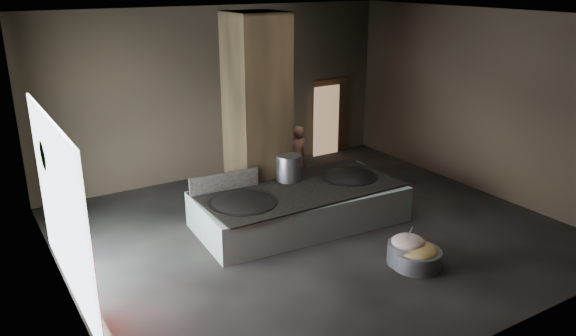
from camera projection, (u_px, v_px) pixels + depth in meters
floor at (313, 233)px, 12.12m from camera, size 10.00×9.00×0.10m
ceiling at (317, 13)px, 10.61m from camera, size 10.00×9.00×0.10m
back_wall at (219, 92)px, 15.02m from camera, size 10.00×0.10×4.50m
front_wall at (502, 205)px, 7.71m from camera, size 10.00×0.10×4.50m
left_wall at (51, 175)px, 8.85m from camera, size 0.10×9.00×4.50m
right_wall at (484, 102)px, 13.87m from camera, size 0.10×9.00×4.50m
pillar at (257, 114)px, 12.74m from camera, size 1.20×1.20×4.50m
hearth_platform at (300, 207)px, 12.38m from camera, size 4.65×2.45×0.79m
platform_cap at (300, 189)px, 12.24m from camera, size 4.42×2.12×0.03m
wok_left at (242, 206)px, 11.50m from camera, size 1.43×1.43×0.39m
wok_left_rim at (242, 203)px, 11.48m from camera, size 1.45×1.45×0.05m
wok_right at (348, 180)px, 12.98m from camera, size 1.33×1.33×0.37m
wok_right_rim at (348, 177)px, 12.95m from camera, size 1.36×1.36×0.05m
stock_pot at (289, 168)px, 12.61m from camera, size 0.55×0.55×0.59m
splash_guard at (224, 182)px, 12.05m from camera, size 1.57×0.16×0.39m
cook at (297, 157)px, 14.27m from camera, size 0.63×0.42×1.66m
veg_basin at (417, 258)px, 10.60m from camera, size 1.06×1.06×0.34m
veg_fill at (417, 250)px, 10.54m from camera, size 0.76×0.76×0.23m
ladle at (407, 239)px, 10.52m from camera, size 0.12×0.36×0.65m
meat_basin at (407, 253)px, 10.70m from camera, size 1.00×1.00×0.42m
meat_fill at (408, 242)px, 10.62m from camera, size 0.63×0.63×0.24m
doorway_near at (261, 128)px, 15.91m from camera, size 1.18×0.08×2.38m
doorway_near_glow at (263, 131)px, 15.84m from camera, size 0.88×0.04×2.08m
doorway_far at (330, 118)px, 17.10m from camera, size 1.18×0.08×2.38m
doorway_far_glow at (326, 121)px, 16.93m from camera, size 0.90×0.04×2.12m
left_opening at (61, 207)px, 9.28m from camera, size 0.04×4.20×3.10m
pavilion_sliver at (89, 281)px, 8.51m from camera, size 0.05×0.90×1.70m
tree_silhouette at (50, 155)px, 10.01m from camera, size 0.28×1.10×1.10m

